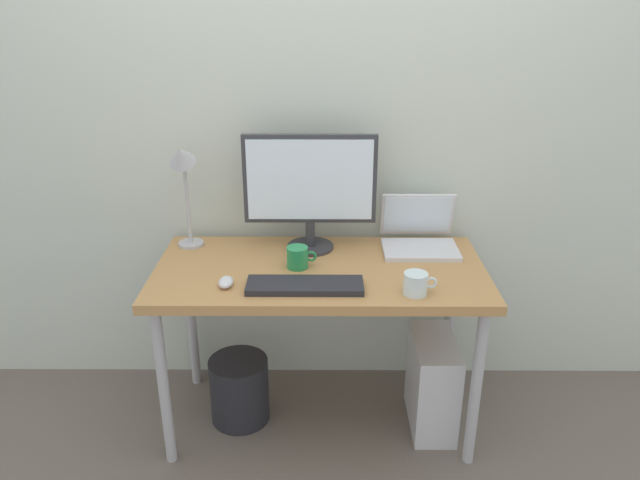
{
  "coord_description": "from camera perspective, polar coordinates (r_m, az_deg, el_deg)",
  "views": [
    {
      "loc": [
        0.01,
        -2.22,
        1.79
      ],
      "look_at": [
        0.0,
        0.0,
        0.87
      ],
      "focal_mm": 33.86,
      "sensor_mm": 36.0,
      "label": 1
    }
  ],
  "objects": [
    {
      "name": "computer_tower",
      "position": [
        2.74,
        10.56,
        -13.12
      ],
      "size": [
        0.18,
        0.36,
        0.42
      ],
      "primitive_type": "cube",
      "color": "silver",
      "rests_on": "ground_plane"
    },
    {
      "name": "desk",
      "position": [
        2.48,
        0.0,
        -4.08
      ],
      "size": [
        1.34,
        0.65,
        0.75
      ],
      "color": "#B7844C",
      "rests_on": "ground_plane"
    },
    {
      "name": "laptop",
      "position": [
        2.66,
        9.34,
        0.51
      ],
      "size": [
        0.32,
        0.28,
        0.22
      ],
      "color": "silver",
      "rests_on": "desk"
    },
    {
      "name": "desk_lamp",
      "position": [
        2.58,
        -12.83,
        6.29
      ],
      "size": [
        0.11,
        0.16,
        0.48
      ],
      "color": "#B2B2B7",
      "rests_on": "desk"
    },
    {
      "name": "monitor",
      "position": [
        2.53,
        -0.96,
        5.15
      ],
      "size": [
        0.56,
        0.2,
        0.5
      ],
      "color": "#333338",
      "rests_on": "desk"
    },
    {
      "name": "keyboard",
      "position": [
        2.28,
        -1.44,
        -4.32
      ],
      "size": [
        0.44,
        0.14,
        0.02
      ],
      "primitive_type": "cube",
      "color": "#232328",
      "rests_on": "desk"
    },
    {
      "name": "wastebasket",
      "position": [
        2.79,
        -7.6,
        -13.78
      ],
      "size": [
        0.26,
        0.26,
        0.3
      ],
      "primitive_type": "cylinder",
      "color": "#232328",
      "rests_on": "ground_plane"
    },
    {
      "name": "glass_cup",
      "position": [
        2.25,
        9.06,
        -4.09
      ],
      "size": [
        0.12,
        0.09,
        0.08
      ],
      "color": "silver",
      "rests_on": "desk"
    },
    {
      "name": "mouse",
      "position": [
        2.32,
        -8.88,
        -3.95
      ],
      "size": [
        0.06,
        0.09,
        0.03
      ],
      "primitive_type": "ellipsoid",
      "color": "silver",
      "rests_on": "desk"
    },
    {
      "name": "coffee_mug",
      "position": [
        2.43,
        -2.12,
        -1.66
      ],
      "size": [
        0.12,
        0.09,
        0.09
      ],
      "color": "#268C4C",
      "rests_on": "desk"
    },
    {
      "name": "back_wall",
      "position": [
        2.65,
        0.04,
        11.86
      ],
      "size": [
        4.4,
        0.04,
        2.6
      ],
      "primitive_type": "cube",
      "color": "silver",
      "rests_on": "ground_plane"
    },
    {
      "name": "ground_plane",
      "position": [
        2.85,
        0.0,
        -16.39
      ],
      "size": [
        6.0,
        6.0,
        0.0
      ],
      "primitive_type": "plane",
      "color": "#665B51"
    }
  ]
}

